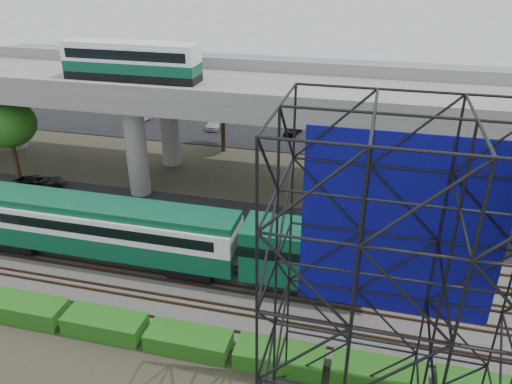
# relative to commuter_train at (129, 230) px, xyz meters

# --- Properties ---
(ground) EXTENTS (140.00, 140.00, 0.00)m
(ground) POSITION_rel_commuter_train_xyz_m (5.45, -2.00, -2.88)
(ground) COLOR #474233
(ground) RESTS_ON ground
(ballast_bed) EXTENTS (90.00, 12.00, 0.20)m
(ballast_bed) POSITION_rel_commuter_train_xyz_m (5.45, 0.00, -2.78)
(ballast_bed) COLOR slate
(ballast_bed) RESTS_ON ground
(service_road) EXTENTS (90.00, 5.00, 0.08)m
(service_road) POSITION_rel_commuter_train_xyz_m (5.45, 8.50, -2.84)
(service_road) COLOR black
(service_road) RESTS_ON ground
(parking_lot) EXTENTS (90.00, 18.00, 0.08)m
(parking_lot) POSITION_rel_commuter_train_xyz_m (5.45, 32.00, -2.84)
(parking_lot) COLOR black
(parking_lot) RESTS_ON ground
(harbor_water) EXTENTS (140.00, 40.00, 0.03)m
(harbor_water) POSITION_rel_commuter_train_xyz_m (5.45, 54.00, -2.87)
(harbor_water) COLOR slate
(harbor_water) RESTS_ON ground
(rail_tracks) EXTENTS (90.00, 9.52, 0.16)m
(rail_tracks) POSITION_rel_commuter_train_xyz_m (5.45, -0.00, -2.60)
(rail_tracks) COLOR #472D1E
(rail_tracks) RESTS_ON ballast_bed
(commuter_train) EXTENTS (29.30, 3.06, 4.30)m
(commuter_train) POSITION_rel_commuter_train_xyz_m (0.00, 0.00, 0.00)
(commuter_train) COLOR black
(commuter_train) RESTS_ON rail_tracks
(overpass) EXTENTS (80.00, 12.00, 12.40)m
(overpass) POSITION_rel_commuter_train_xyz_m (4.61, 14.00, 5.33)
(overpass) COLOR #9E9B93
(overpass) RESTS_ON ground
(scaffold_tower) EXTENTS (9.36, 6.36, 15.00)m
(scaffold_tower) POSITION_rel_commuter_train_xyz_m (16.44, -9.98, 4.59)
(scaffold_tower) COLOR black
(scaffold_tower) RESTS_ON ground
(hedge_strip) EXTENTS (34.60, 1.80, 1.20)m
(hedge_strip) POSITION_rel_commuter_train_xyz_m (6.45, -6.30, -2.32)
(hedge_strip) COLOR #154E12
(hedge_strip) RESTS_ON ground
(trees) EXTENTS (40.94, 16.94, 7.69)m
(trees) POSITION_rel_commuter_train_xyz_m (0.78, 14.17, 2.69)
(trees) COLOR #382314
(trees) RESTS_ON ground
(suv) EXTENTS (4.96, 3.55, 1.26)m
(suv) POSITION_rel_commuter_train_xyz_m (-13.70, 8.74, -2.17)
(suv) COLOR black
(suv) RESTS_ON service_road
(parked_cars) EXTENTS (39.91, 9.32, 1.31)m
(parked_cars) POSITION_rel_commuter_train_xyz_m (4.42, 31.61, -2.21)
(parked_cars) COLOR silver
(parked_cars) RESTS_ON parking_lot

